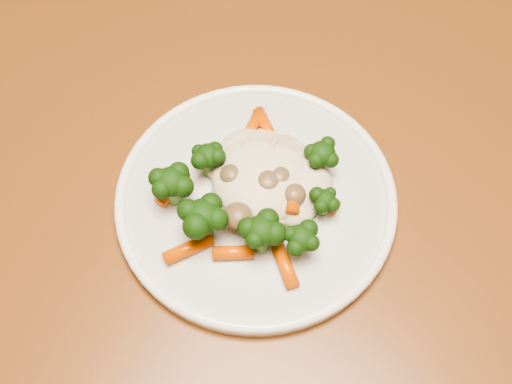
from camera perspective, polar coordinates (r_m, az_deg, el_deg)
dining_table at (r=0.70m, az=3.57°, el=-2.41°), size 1.28×1.03×0.75m
plate at (r=0.58m, az=0.00°, el=-0.70°), size 0.25×0.25×0.01m
meal at (r=0.55m, az=-0.21°, el=0.39°), size 0.16×0.18×0.04m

